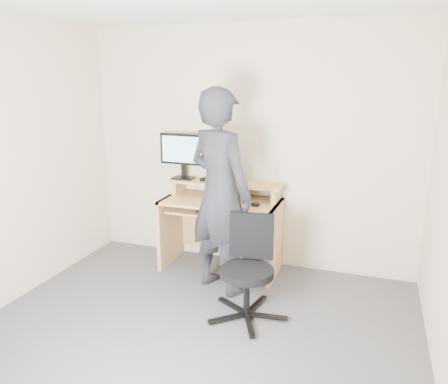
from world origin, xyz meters
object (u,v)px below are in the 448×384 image
Objects in this scene: office_chair at (249,264)px; person at (220,192)px; monitor at (183,152)px; desk at (224,217)px.

office_chair is 0.73m from person.
office_chair is (1.00, -0.93, -0.74)m from monitor.
desk is 2.35× the size of monitor.
desk is at bearing -3.74° from monitor.
monitor is at bearing -17.40° from person.
person reaches higher than office_chair.
person is (0.61, -0.55, -0.25)m from monitor.
office_chair is at bearing 159.71° from person.
person is at bearing 129.62° from office_chair.
person is at bearing -74.50° from desk.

